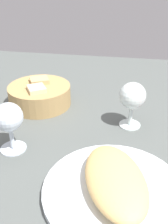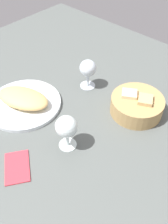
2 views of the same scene
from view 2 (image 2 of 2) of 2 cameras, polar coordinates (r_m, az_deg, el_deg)
ground_plane at (r=89.12cm, az=-6.46°, el=-1.04°), size 140.00×140.00×2.00cm
plate at (r=93.38cm, az=-13.55°, el=1.84°), size 26.79×26.79×1.40cm
omelette at (r=91.52cm, az=-13.85°, el=3.13°), size 22.19×16.42×4.27cm
lettuce_garnish at (r=90.80cm, az=-10.01°, el=2.33°), size 5.20×5.20×1.54cm
bread_basket at (r=88.65cm, az=11.99°, el=1.63°), size 18.28×18.28×7.45cm
wine_glass_near at (r=72.90cm, az=-4.03°, el=-3.65°), size 6.73×6.73×12.12cm
wine_glass_far at (r=94.95cm, az=0.90°, el=9.69°), size 6.42×6.42×11.75cm
folded_napkin at (r=76.59cm, az=-15.11°, el=-11.99°), size 13.03×12.05×0.80cm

